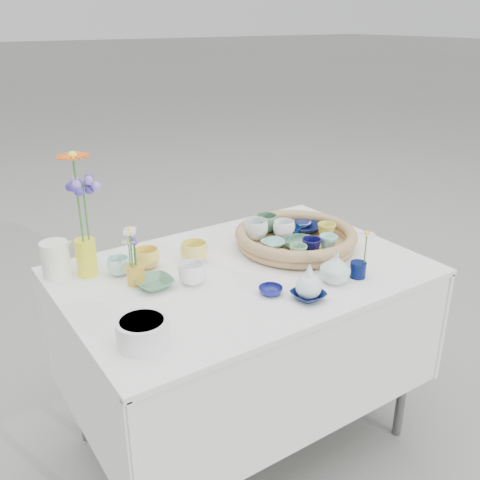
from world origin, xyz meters
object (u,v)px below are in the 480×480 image
display_table (243,436)px  tall_vase_yellow (86,257)px  wicker_tray (296,238)px  bud_vase_seafoam (335,267)px

display_table → tall_vase_yellow: 0.99m
display_table → wicker_tray: size_ratio=2.66×
display_table → wicker_tray: bearing=10.1°
wicker_tray → bud_vase_seafoam: bearing=-104.4°
wicker_tray → tall_vase_yellow: tall_vase_yellow is taller
display_table → bud_vase_seafoam: (0.20, -0.26, 0.82)m
tall_vase_yellow → bud_vase_seafoam: bearing=-37.3°
display_table → bud_vase_seafoam: bud_vase_seafoam is taller
wicker_tray → tall_vase_yellow: bearing=164.4°
display_table → bud_vase_seafoam: 0.88m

